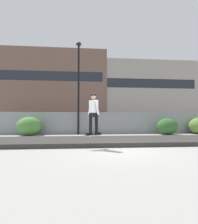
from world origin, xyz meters
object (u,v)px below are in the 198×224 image
parked_car_near (62,123)px  shrub_left (29,126)px  shrub_center (167,126)px  parked_car_mid (126,123)px  skater (94,112)px  skateboard (94,135)px  street_lamp (79,78)px

parked_car_near → shrub_left: 4.71m
parked_car_near → shrub_center: parked_car_near is taller
shrub_center → parked_car_near: bearing=153.2°
parked_car_mid → shrub_left: 9.77m
shrub_left → skater: bearing=-56.7°
skateboard → skater: bearing=180.0°
skater → shrub_left: (-4.57, 6.95, -0.87)m
skateboard → parked_car_mid: bearing=69.9°
parked_car_mid → shrub_left: size_ratio=2.39×
shrub_left → shrub_center: shrub_left is taller
street_lamp → shrub_left: 5.53m
street_lamp → parked_car_mid: (4.92, 3.94, -3.88)m
parked_car_near → skater: bearing=-77.4°
skater → parked_car_near: (-2.50, 11.18, -0.76)m
street_lamp → shrub_center: 8.33m
street_lamp → parked_car_near: street_lamp is taller
skateboard → parked_car_mid: size_ratio=0.18×
shrub_left → parked_car_mid: bearing=26.7°
skater → parked_car_mid: size_ratio=0.38×
skater → shrub_center: size_ratio=1.00×
skater → shrub_left: skater is taller
parked_car_mid → shrub_center: bearing=-63.8°
parked_car_near → shrub_left: bearing=-116.0°
skateboard → shrub_center: shrub_center is taller
parked_car_near → shrub_left: parked_car_near is taller
street_lamp → parked_car_mid: street_lamp is taller
street_lamp → shrub_center: size_ratio=4.45×
parked_car_mid → shrub_center: parked_car_mid is taller
parked_car_near → skateboard: bearing=-77.4°
skater → street_lamp: bearing=95.9°
parked_car_near → shrub_center: bearing=-26.8°
skater → street_lamp: size_ratio=0.22×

